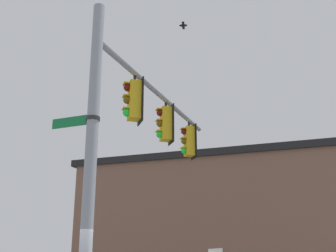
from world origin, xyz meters
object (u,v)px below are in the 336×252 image
at_px(traffic_light_mid_inner, 165,124).
at_px(traffic_light_mid_outer, 189,141).
at_px(traffic_light_nearest_pole, 134,100).
at_px(bird_flying, 183,25).
at_px(street_name_sign, 82,120).

xyz_separation_m(traffic_light_mid_inner, traffic_light_mid_outer, (1.68, -1.37, 0.00)).
xyz_separation_m(traffic_light_nearest_pole, traffic_light_mid_inner, (1.68, -1.37, 0.00)).
bearing_deg(traffic_light_nearest_pole, traffic_light_mid_inner, -39.29).
bearing_deg(bird_flying, traffic_light_mid_inner, 126.90).
bearing_deg(street_name_sign, bird_flying, -45.04).
bearing_deg(street_name_sign, traffic_light_mid_inner, -42.92).
relative_size(street_name_sign, bird_flying, 2.01).
bearing_deg(bird_flying, traffic_light_mid_outer, -26.43).
relative_size(traffic_light_nearest_pole, bird_flying, 2.73).
bearing_deg(bird_flying, traffic_light_nearest_pole, 136.14).
distance_m(traffic_light_nearest_pole, bird_flying, 5.10).
xyz_separation_m(traffic_light_nearest_pole, bird_flying, (2.32, -2.23, 3.95)).
distance_m(traffic_light_mid_inner, traffic_light_mid_outer, 2.17).
xyz_separation_m(traffic_light_mid_outer, street_name_sign, (-4.67, 4.16, -1.11)).
bearing_deg(traffic_light_mid_inner, traffic_light_mid_outer, -39.29).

